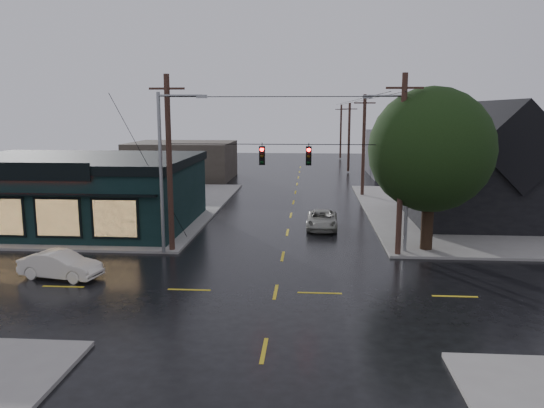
# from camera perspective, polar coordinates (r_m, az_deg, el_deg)

# --- Properties ---
(ground_plane) EXTENTS (160.00, 160.00, 0.00)m
(ground_plane) POSITION_cam_1_polar(r_m,az_deg,el_deg) (24.45, 0.39, -9.44)
(ground_plane) COLOR black
(sidewalk_nw) EXTENTS (28.00, 28.00, 0.15)m
(sidewalk_nw) POSITION_cam_1_polar(r_m,az_deg,el_deg) (48.77, -22.05, -0.25)
(sidewalk_nw) COLOR gray
(sidewalk_nw) RESTS_ON ground
(sidewalk_ne) EXTENTS (28.00, 28.00, 0.15)m
(sidewalk_ne) POSITION_cam_1_polar(r_m,az_deg,el_deg) (47.49, 27.03, -0.87)
(sidewalk_ne) COLOR gray
(sidewalk_ne) RESTS_ON ground
(pizza_shop) EXTENTS (16.30, 12.34, 4.90)m
(pizza_shop) POSITION_cam_1_polar(r_m,az_deg,el_deg) (39.96, -20.27, 1.36)
(pizza_shop) COLOR black
(pizza_shop) RESTS_ON ground
(ne_building) EXTENTS (12.60, 11.60, 8.75)m
(ne_building) POSITION_cam_1_polar(r_m,az_deg,el_deg) (42.37, 22.80, 4.26)
(ne_building) COLOR black
(ne_building) RESTS_ON ground
(corner_tree) EXTENTS (7.12, 7.12, 9.38)m
(corner_tree) POSITION_cam_1_polar(r_m,az_deg,el_deg) (31.56, 16.73, 5.60)
(corner_tree) COLOR black
(corner_tree) RESTS_ON ground
(utility_pole_nw) EXTENTS (2.00, 0.32, 10.15)m
(utility_pole_nw) POSITION_cam_1_polar(r_m,az_deg,el_deg) (31.65, -10.68, -5.08)
(utility_pole_nw) COLOR black
(utility_pole_nw) RESTS_ON ground
(utility_pole_ne) EXTENTS (2.00, 0.32, 10.15)m
(utility_pole_ne) POSITION_cam_1_polar(r_m,az_deg,el_deg) (31.01, 13.35, -5.49)
(utility_pole_ne) COLOR black
(utility_pole_ne) RESTS_ON ground
(utility_pole_far_a) EXTENTS (2.00, 0.32, 9.65)m
(utility_pole_far_a) POSITION_cam_1_polar(r_m,az_deg,el_deg) (51.89, 9.66, 0.84)
(utility_pole_far_a) COLOR black
(utility_pole_far_a) RESTS_ON ground
(utility_pole_far_b) EXTENTS (2.00, 0.32, 9.15)m
(utility_pole_far_b) POSITION_cam_1_polar(r_m,az_deg,el_deg) (71.64, 8.18, 3.39)
(utility_pole_far_b) COLOR black
(utility_pole_far_b) RESTS_ON ground
(utility_pole_far_c) EXTENTS (2.00, 0.32, 9.15)m
(utility_pole_far_c) POSITION_cam_1_polar(r_m,az_deg,el_deg) (91.50, 7.34, 4.83)
(utility_pole_far_c) COLOR black
(utility_pole_far_c) RESTS_ON ground
(span_signal_assembly) EXTENTS (13.00, 0.48, 1.23)m
(span_signal_assembly) POSITION_cam_1_polar(r_m,az_deg,el_deg) (29.64, 1.43, 5.28)
(span_signal_assembly) COLOR black
(span_signal_assembly) RESTS_ON ground
(streetlight_nw) EXTENTS (5.40, 0.30, 9.15)m
(streetlight_nw) POSITION_cam_1_polar(r_m,az_deg,el_deg) (31.07, -11.54, -5.39)
(streetlight_nw) COLOR gray
(streetlight_nw) RESTS_ON ground
(streetlight_ne) EXTENTS (5.40, 0.30, 9.15)m
(streetlight_ne) POSITION_cam_1_polar(r_m,az_deg,el_deg) (31.76, 14.04, -5.15)
(streetlight_ne) COLOR gray
(streetlight_ne) RESTS_ON ground
(bg_building_west) EXTENTS (12.00, 10.00, 4.40)m
(bg_building_west) POSITION_cam_1_polar(r_m,az_deg,el_deg) (65.16, -9.62, 4.64)
(bg_building_west) COLOR #373028
(bg_building_west) RESTS_ON ground
(bg_building_east) EXTENTS (14.00, 12.00, 5.60)m
(bg_building_east) POSITION_cam_1_polar(r_m,az_deg,el_deg) (69.73, 16.25, 5.22)
(bg_building_east) COLOR #28272D
(bg_building_east) RESTS_ON ground
(sedan_cream) EXTENTS (4.25, 2.17, 1.34)m
(sedan_cream) POSITION_cam_1_polar(r_m,az_deg,el_deg) (28.18, -21.79, -6.11)
(sedan_cream) COLOR silver
(sedan_cream) RESTS_ON ground
(suv_silver) EXTENTS (2.23, 4.59, 1.26)m
(suv_silver) POSITION_cam_1_polar(r_m,az_deg,el_deg) (37.17, 5.42, -1.70)
(suv_silver) COLOR #9A998E
(suv_silver) RESTS_ON ground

